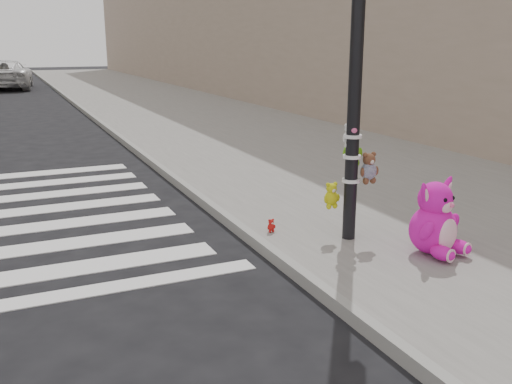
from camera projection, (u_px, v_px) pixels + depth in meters
name	position (u px, v px, depth m)	size (l,w,h in m)	color
ground	(199.00, 364.00, 4.64)	(120.00, 120.00, 0.00)	black
sidewalk_near	(257.00, 136.00, 15.42)	(7.00, 80.00, 0.14)	slate
curb_edge	(129.00, 145.00, 14.06)	(0.12, 80.00, 0.15)	gray
signal_pole	(355.00, 105.00, 6.82)	(0.67, 0.50, 4.00)	black
pink_bunny	(435.00, 223.00, 6.60)	(0.70, 0.78, 0.91)	#E713B1
red_teddy	(271.00, 226.00, 7.41)	(0.12, 0.09, 0.18)	red
car_white_near	(6.00, 75.00, 31.52)	(2.60, 5.64, 1.57)	silver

